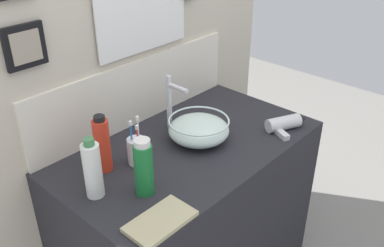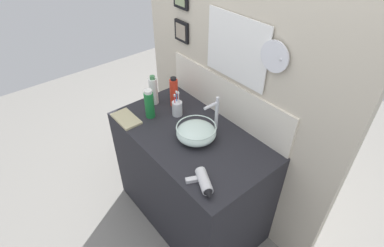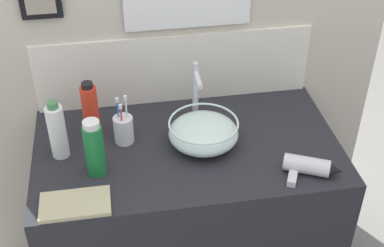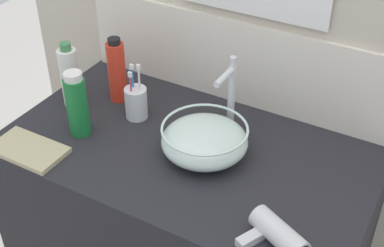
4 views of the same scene
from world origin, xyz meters
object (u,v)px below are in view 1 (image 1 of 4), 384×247
Objects in this scene: glass_bowl_sink at (199,130)px; faucet at (171,99)px; hair_drier at (286,123)px; shampoo_bottle at (93,170)px; hand_towel at (160,221)px; lotion_bottle at (102,145)px; toothbrush_cup at (137,150)px; spray_bottle at (144,168)px.

faucet is at bearing 90.00° from glass_bowl_sink.
hair_drier is at bearing -49.16° from faucet.
hand_towel is at bearing -79.22° from shampoo_bottle.
hair_drier is 0.90× the size of lotion_bottle.
hand_towel is at bearing -99.93° from lotion_bottle.
hair_drier is at bearing -24.97° from toothbrush_cup.
hand_towel is at bearing -115.59° from spray_bottle.
hair_drier is 0.96× the size of spray_bottle.
hand_towel is at bearing -138.62° from faucet.
spray_bottle is at bearing 169.97° from hair_drier.
glass_bowl_sink is 1.04× the size of faucet.
shampoo_bottle reaches higher than hair_drier.
glass_bowl_sink is 0.54m from hand_towel.
toothbrush_cup is at bearing 166.63° from glass_bowl_sink.
toothbrush_cup is at bearing 10.42° from shampoo_bottle.
glass_bowl_sink is 1.30× the size of toothbrush_cup.
shampoo_bottle is (-0.86, 0.25, 0.08)m from hair_drier.
hand_towel is (0.05, -0.28, -0.10)m from shampoo_bottle.
hair_drier is at bearing -25.30° from lotion_bottle.
spray_bottle is 0.94× the size of lotion_bottle.
toothbrush_cup is at bearing -27.11° from lotion_bottle.
glass_bowl_sink is 1.14× the size of hand_towel.
spray_bottle is at bearing -123.18° from toothbrush_cup.
hand_towel is (-0.47, -0.25, -0.05)m from glass_bowl_sink.
faucet reaches higher than toothbrush_cup.
faucet is 1.25× the size of toothbrush_cup.
hair_drier is at bearing -10.03° from spray_bottle.
hand_towel is at bearing -152.10° from glass_bowl_sink.
toothbrush_cup is 0.86× the size of shampoo_bottle.
toothbrush_cup is at bearing -161.61° from faucet.
lotion_bottle is (-0.12, 0.06, 0.06)m from toothbrush_cup.
toothbrush_cup is 0.86× the size of lotion_bottle.
spray_bottle reaches higher than glass_bowl_sink.
spray_bottle is at bearing -166.81° from glass_bowl_sink.
faucet reaches higher than spray_bottle.
spray_bottle is 0.20m from hand_towel.
toothbrush_cup reaches higher than hand_towel.
faucet is 0.55m from shampoo_bottle.
hand_towel is at bearing -178.06° from hair_drier.
glass_bowl_sink is 0.41m from hair_drier.
hair_drier is 0.75m from spray_bottle.
hair_drier is 0.92× the size of hand_towel.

